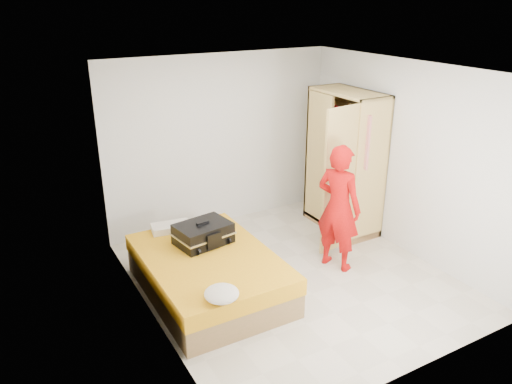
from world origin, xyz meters
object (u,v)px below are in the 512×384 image
round_cushion (222,294)px  person (339,208)px  bed (209,274)px  suitcase (203,234)px  wardrobe (344,166)px

round_cushion → person: bearing=18.5°
bed → suitcase: bearing=75.8°
bed → person: person is taller
person → suitcase: (-1.64, 0.56, -0.21)m
wardrobe → person: size_ratio=1.26×
wardrobe → round_cushion: size_ratio=5.91×
bed → wardrobe: size_ratio=0.96×
bed → wardrobe: wardrobe is taller
suitcase → round_cushion: bearing=-114.9°
wardrobe → bed: bearing=-165.5°
person → suitcase: size_ratio=2.28×
person → round_cushion: 2.10m
wardrobe → suitcase: wardrobe is taller
wardrobe → round_cushion: wardrobe is taller
wardrobe → suitcase: bearing=-172.3°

